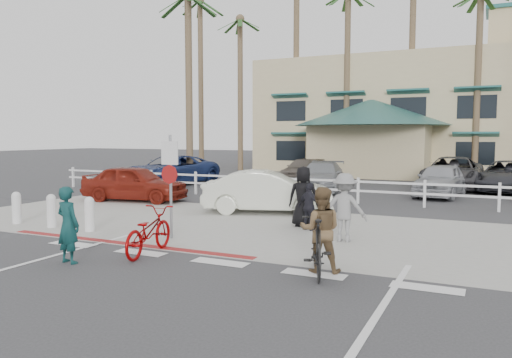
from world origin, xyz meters
The scene contains 34 objects.
ground centered at (0.00, 0.00, 0.00)m, with size 140.00×140.00×0.00m, color #333335.
bike_path centered at (0.00, -2.00, 0.00)m, with size 12.00×16.00×0.01m, color #333335.
sidewalk_plaza centered at (0.00, 4.50, 0.01)m, with size 22.00×7.00×0.01m, color gray.
cross_street centered at (0.00, 8.50, 0.00)m, with size 40.00×5.00×0.01m, color #333335.
parking_lot centered at (0.00, 18.00, 0.00)m, with size 50.00×16.00×0.01m, color #333335.
curb_red centered at (-3.00, 1.20, 0.01)m, with size 7.00×0.25×0.02m, color maroon.
rail_fence centered at (0.50, 10.50, 0.50)m, with size 29.40×0.16×1.00m, color silver, non-canonical shape.
building centered at (2.00, 31.00, 5.65)m, with size 28.00×16.00×11.30m, color #CBB98A, non-canonical shape.
sign_post centered at (-2.30, 2.20, 1.45)m, with size 0.50×0.10×2.90m, color gray, non-canonical shape.
bollard_0 centered at (-4.80, 2.00, 0.47)m, with size 0.26×0.26×0.95m, color silver, non-canonical shape.
bollard_1 centered at (-6.20, 2.00, 0.47)m, with size 0.26×0.26×0.95m, color silver, non-canonical shape.
bollard_2 centered at (-7.60, 2.00, 0.47)m, with size 0.26×0.26×0.95m, color silver, non-canonical shape.
palm_0 centered at (-16.00, 26.00, 7.50)m, with size 4.00×4.00×15.00m, color #1E431A, non-canonical shape.
palm_1 centered at (-12.00, 25.00, 6.50)m, with size 4.00×4.00×13.00m, color #1E431A, non-canonical shape.
palm_2 centered at (-8.00, 26.00, 8.00)m, with size 4.00×4.00×16.00m, color #1E431A, non-canonical shape.
palm_3 centered at (-4.00, 25.00, 7.00)m, with size 4.00×4.00×14.00m, color #1E431A, non-canonical shape.
palm_4 centered at (0.00, 26.00, 7.50)m, with size 4.00×4.00×15.00m, color #1E431A, non-canonical shape.
palm_5 centered at (4.00, 25.00, 6.50)m, with size 4.00×4.00×13.00m, color #1E431A, non-canonical shape.
palm_10 centered at (-10.00, 15.00, 6.00)m, with size 4.00×4.00×12.00m, color #1E431A, non-canonical shape.
bike_red centered at (-1.77, 0.59, 0.51)m, with size 0.67×1.93×1.01m, color #870203.
rider_red centered at (-2.76, -0.72, 0.79)m, with size 0.57×0.38×1.57m, color #0E3637.
bike_black centered at (2.03, 0.65, 0.55)m, with size 0.52×1.83×1.10m, color black.
rider_black centered at (2.05, 0.82, 0.81)m, with size 0.79×0.61×1.62m, color brown.
pedestrian_a centered at (1.73, 3.69, 0.84)m, with size 1.08×0.62×1.67m, color gray.
pedestrian_child centered at (0.49, 4.67, 0.65)m, with size 0.77×0.32×1.31m, color black.
pedestrian_b centered at (0.13, 5.17, 0.86)m, with size 0.84×0.55×1.72m, color black.
car_white_sedan centered at (-1.80, 7.05, 0.71)m, with size 1.50×4.31×1.42m, color silver.
car_red_compact centered at (-7.77, 7.56, 0.71)m, with size 1.68×4.18×1.42m, color maroon.
lot_car_0 centered at (-10.21, 13.53, 0.77)m, with size 2.56×5.56×1.54m, color navy.
lot_car_1 centered at (-2.24, 14.23, 0.67)m, with size 1.89×4.64×1.35m, color gray.
lot_car_2 centered at (2.99, 14.26, 0.70)m, with size 1.66×4.13×1.41m, color #9EA0A6.
lot_car_4 centered at (-4.97, 19.24, 0.60)m, with size 1.69×4.16×1.21m, color #5F564D.
lot_car_5 centered at (3.24, 17.82, 0.77)m, with size 2.57×5.57×1.55m, color #343437.
lot_car_6 centered at (5.64, 17.43, 0.71)m, with size 2.37×5.14×1.43m, color #292A30.
Camera 1 is at (4.90, -8.06, 2.58)m, focal length 35.00 mm.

